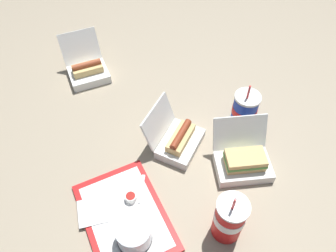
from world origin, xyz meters
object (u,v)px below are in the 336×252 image
object	(u,v)px
ketchup_cup	(131,197)
soda_cup_front	(245,109)
cake_container	(134,234)
clamshell_hotdog_front	(178,139)
clamshell_hotdog_back	(87,70)
food_tray	(125,217)
clamshell_sandwich_left	(243,161)
soda_cup_left	(229,218)
plastic_fork	(141,189)

from	to	relation	value
ketchup_cup	soda_cup_front	distance (m)	0.57
ketchup_cup	soda_cup_front	bearing A→B (deg)	115.62
cake_container	clamshell_hotdog_front	size ratio (longest dim) A/B	0.43
ketchup_cup	clamshell_hotdog_front	size ratio (longest dim) A/B	0.15
clamshell_hotdog_front	soda_cup_front	xyz separation A→B (m)	(-0.05, 0.29, 0.03)
cake_container	clamshell_hotdog_back	bearing A→B (deg)	-175.27
cake_container	clamshell_hotdog_back	size ratio (longest dim) A/B	0.48
food_tray	clamshell_sandwich_left	world-z (taller)	clamshell_sandwich_left
food_tray	clamshell_hotdog_back	world-z (taller)	clamshell_hotdog_back
ketchup_cup	soda_cup_left	size ratio (longest dim) A/B	0.17
clamshell_hotdog_back	cake_container	bearing A→B (deg)	4.73
clamshell_hotdog_back	soda_cup_left	xyz separation A→B (m)	(0.86, 0.36, 0.05)
soda_cup_left	clamshell_hotdog_back	bearing A→B (deg)	-157.31
clamshell_sandwich_left	cake_container	bearing A→B (deg)	-68.34
ketchup_cup	clamshell_sandwich_left	bearing A→B (deg)	94.59
plastic_fork	soda_cup_left	size ratio (longest dim) A/B	0.46
plastic_fork	clamshell_hotdog_front	distance (m)	0.24
plastic_fork	ketchup_cup	bearing A→B (deg)	-34.66
ketchup_cup	clamshell_hotdog_front	world-z (taller)	clamshell_hotdog_front
food_tray	clamshell_sandwich_left	distance (m)	0.46
plastic_fork	soda_cup_left	distance (m)	0.33
clamshell_hotdog_back	clamshell_sandwich_left	size ratio (longest dim) A/B	1.06
food_tray	clamshell_hotdog_back	bearing A→B (deg)	-176.18
ketchup_cup	soda_cup_front	world-z (taller)	soda_cup_front
clamshell_hotdog_back	soda_cup_front	bearing A→B (deg)	53.44
cake_container	ketchup_cup	distance (m)	0.14
cake_container	plastic_fork	size ratio (longest dim) A/B	1.03
food_tray	soda_cup_left	distance (m)	0.35
ketchup_cup	plastic_fork	bearing A→B (deg)	125.39
plastic_fork	clamshell_hotdog_front	world-z (taller)	clamshell_hotdog_front
plastic_fork	soda_cup_left	xyz separation A→B (m)	(0.21, 0.24, 0.08)
clamshell_sandwich_left	clamshell_hotdog_front	bearing A→B (deg)	-127.31
clamshell_sandwich_left	clamshell_hotdog_front	world-z (taller)	clamshell_hotdog_front
food_tray	cake_container	xyz separation A→B (m)	(0.08, 0.02, 0.04)
plastic_fork	soda_cup_left	bearing A→B (deg)	68.59
clamshell_sandwich_left	ketchup_cup	bearing A→B (deg)	-85.41
ketchup_cup	soda_cup_left	world-z (taller)	soda_cup_left
clamshell_hotdog_front	soda_cup_front	distance (m)	0.30
cake_container	soda_cup_left	size ratio (longest dim) A/B	0.47
cake_container	clamshell_sandwich_left	world-z (taller)	clamshell_sandwich_left
food_tray	cake_container	size ratio (longest dim) A/B	3.67
cake_container	soda_cup_front	distance (m)	0.65
clamshell_hotdog_back	soda_cup_left	distance (m)	0.93
clamshell_hotdog_back	soda_cup_left	bearing A→B (deg)	22.69
cake_container	soda_cup_front	xyz separation A→B (m)	(-0.38, 0.52, 0.02)
cake_container	clamshell_hotdog_back	xyz separation A→B (m)	(-0.82, -0.07, -0.01)
clamshell_hotdog_back	clamshell_sandwich_left	distance (m)	0.82
cake_container	soda_cup_left	xyz separation A→B (m)	(0.04, 0.29, 0.04)
ketchup_cup	soda_cup_front	xyz separation A→B (m)	(-0.24, 0.51, 0.05)
clamshell_hotdog_back	plastic_fork	bearing A→B (deg)	10.66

